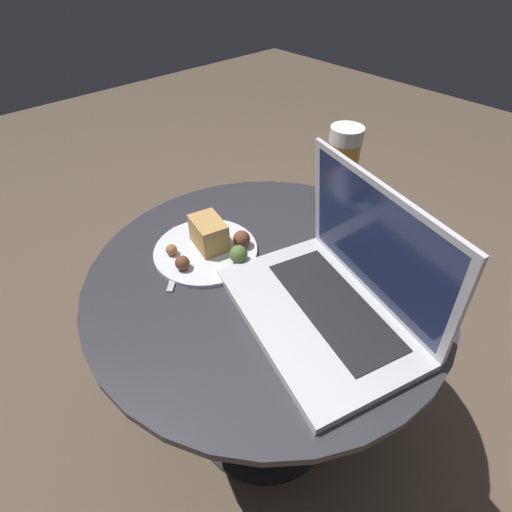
# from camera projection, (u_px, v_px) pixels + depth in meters

# --- Properties ---
(ground_plane) EXTENTS (6.00, 6.00, 0.00)m
(ground_plane) POSITION_uv_depth(u_px,v_px,m) (264.00, 414.00, 1.20)
(ground_plane) COLOR brown
(table) EXTENTS (0.74, 0.74, 0.58)m
(table) POSITION_uv_depth(u_px,v_px,m) (266.00, 323.00, 0.92)
(table) COLOR black
(table) RESTS_ON ground_plane
(napkin) EXTENTS (0.19, 0.15, 0.00)m
(napkin) POSITION_uv_depth(u_px,v_px,m) (209.00, 240.00, 0.90)
(napkin) COLOR #B7332D
(napkin) RESTS_ON table
(laptop) EXTENTS (0.42, 0.33, 0.26)m
(laptop) POSITION_uv_depth(u_px,v_px,m) (336.00, 292.00, 0.71)
(laptop) COLOR silver
(laptop) RESTS_ON table
(beer_glass) EXTENTS (0.07, 0.07, 0.24)m
(beer_glass) POSITION_uv_depth(u_px,v_px,m) (340.00, 179.00, 0.88)
(beer_glass) COLOR gold
(beer_glass) RESTS_ON table
(snack_plate) EXTENTS (0.22, 0.22, 0.07)m
(snack_plate) POSITION_uv_depth(u_px,v_px,m) (209.00, 244.00, 0.86)
(snack_plate) COLOR silver
(snack_plate) RESTS_ON table
(fork) EXTENTS (0.13, 0.13, 0.00)m
(fork) POSITION_uv_depth(u_px,v_px,m) (179.00, 259.00, 0.85)
(fork) COLOR #B2B2B7
(fork) RESTS_ON table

